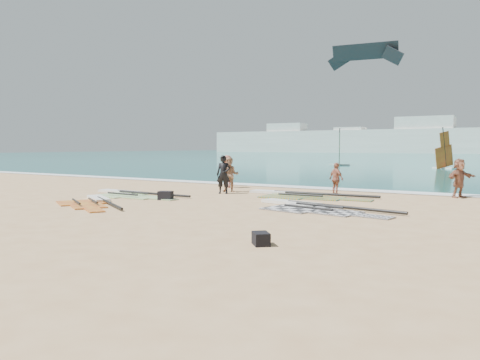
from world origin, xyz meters
The scene contains 17 objects.
ground centered at (0.00, 0.00, 0.00)m, with size 300.00×300.00×0.00m, color tan.
surf_line centered at (0.00, 12.30, 0.00)m, with size 300.00×1.20×0.04m, color white.
far_town centered at (-15.72, 150.00, 4.49)m, with size 160.00×8.00×12.00m.
rig_grey centered at (2.76, 4.38, 0.05)m, with size 6.16×2.97×0.20m.
rig_green centered at (-6.67, 4.16, 0.05)m, with size 5.91×2.40×0.20m.
rig_orange centered at (0.48, 8.18, 0.05)m, with size 6.50×2.59×0.21m.
rig_red centered at (-5.61, 1.08, 0.05)m, with size 4.81×3.87×0.20m.
gear_bag_near centered at (-3.78, 3.58, 0.19)m, with size 0.61×0.44×0.39m, color black.
gear_bag_far centered at (4.48, -2.47, 0.16)m, with size 0.52×0.36×0.31m, color black.
person_wetsuit centered at (-3.13, 7.21, 0.97)m, with size 0.70×0.46×1.93m, color black.
beachgoer_left centered at (-3.28, 8.06, 0.90)m, with size 0.88×0.68×1.81m, color tan.
beachgoer_mid centered at (-4.89, 10.18, 0.93)m, with size 1.20×0.69×1.86m, color #9C5747.
beachgoer_back centered at (1.98, 9.38, 0.80)m, with size 0.93×0.39×1.59m, color #B76B52.
beachgoer_right centered at (7.14, 11.50, 0.91)m, with size 1.69×0.54×1.82m, color #995F46.
windsurfer_left centered at (-9.99, 42.72, 1.33)m, with size 2.63×2.95×4.62m.
windsurfer_centre centered at (2.20, 40.58, 1.28)m, with size 2.44×2.61×4.39m.
kitesurf_kite centered at (-5.14, 36.50, 11.97)m, with size 7.88×1.83×2.53m.
Camera 1 is at (9.94, -12.18, 2.38)m, focal length 35.00 mm.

